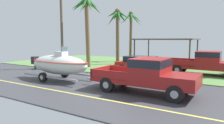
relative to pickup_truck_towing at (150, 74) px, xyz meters
The scene contains 10 objects.
ground 8.34m from the pickup_truck_towing, 104.34° to the left, with size 36.00×22.00×0.11m.
pickup_truck_towing is the anchor object (origin of this frame).
boat_on_trailer 6.64m from the pickup_truck_towing, behind, with size 6.04×2.23×2.34m.
parked_pickup_background 7.67m from the pickup_truck_towing, 76.06° to the left, with size 5.81×2.03×1.90m.
parked_sedan_far 7.04m from the pickup_truck_towing, 116.57° to the left, with size 4.56×1.95×1.38m.
carport_awning 12.77m from the pickup_truck_towing, 103.45° to the left, with size 6.24×4.61×2.90m.
palm_tree_near_left 11.69m from the pickup_truck_towing, 145.87° to the left, with size 2.68×2.92×7.12m.
palm_tree_mid 15.89m from the pickup_truck_towing, 120.20° to the left, with size 2.87×2.91×6.30m.
palm_tree_far_left 13.17m from the pickup_truck_towing, 127.81° to the left, with size 3.22×3.05×6.21m.
utility_pole 11.89m from the pickup_truck_towing, 157.79° to the left, with size 0.24×1.80×7.55m.
Camera 1 is at (5.91, -9.64, 2.83)m, focal length 32.99 mm.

